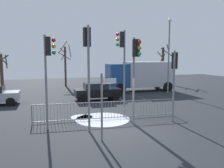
% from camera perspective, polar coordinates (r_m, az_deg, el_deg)
% --- Properties ---
extents(ground_plane, '(60.00, 60.00, 0.00)m').
position_cam_1_polar(ground_plane, '(11.47, 2.55, -11.75)').
color(ground_plane, '#26282D').
extents(traffic_light_mid_left, '(0.35, 0.56, 5.10)m').
position_cam_1_polar(traffic_light_mid_left, '(11.14, -6.09, 7.16)').
color(traffic_light_mid_left, slate).
rests_on(traffic_light_mid_left, ground).
extents(traffic_light_foreground_right, '(0.45, 0.48, 3.97)m').
position_cam_1_polar(traffic_light_foreground_right, '(13.34, 15.11, 3.40)').
color(traffic_light_foreground_right, slate).
rests_on(traffic_light_foreground_right, ground).
extents(traffic_light_rear_left, '(0.57, 0.34, 4.68)m').
position_cam_1_polar(traffic_light_rear_left, '(11.71, -15.39, 5.49)').
color(traffic_light_rear_left, slate).
rests_on(traffic_light_rear_left, ground).
extents(traffic_light_rear_right, '(0.37, 0.55, 4.63)m').
position_cam_1_polar(traffic_light_rear_right, '(12.15, 5.84, 5.55)').
color(traffic_light_rear_right, slate).
rests_on(traffic_light_rear_right, ground).
extents(traffic_light_mid_right, '(0.56, 0.36, 5.18)m').
position_cam_1_polar(traffic_light_mid_right, '(13.78, 2.52, 7.33)').
color(traffic_light_mid_right, slate).
rests_on(traffic_light_mid_right, ground).
extents(direction_sign_post, '(0.77, 0.26, 2.95)m').
position_cam_1_polar(direction_sign_post, '(9.90, -2.22, -4.80)').
color(direction_sign_post, slate).
rests_on(direction_sign_post, ground).
extents(pedestrian_guard_railing, '(8.29, 0.92, 1.07)m').
position_cam_1_polar(pedestrian_guard_railing, '(13.46, -1.26, -6.50)').
color(pedestrian_guard_railing, slate).
rests_on(pedestrian_guard_railing, ground).
extents(car_black_near, '(3.86, 2.04, 1.47)m').
position_cam_1_polar(car_black_near, '(19.54, -3.70, -1.73)').
color(car_black_near, black).
rests_on(car_black_near, ground).
extents(delivery_truck, '(7.15, 3.00, 3.10)m').
position_cam_1_polar(delivery_truck, '(24.90, 7.02, 2.30)').
color(delivery_truck, silver).
rests_on(delivery_truck, ground).
extents(street_lamp, '(0.36, 0.36, 7.35)m').
position_cam_1_polar(street_lamp, '(23.74, 13.84, 8.49)').
color(street_lamp, slate).
rests_on(street_lamp, ground).
extents(bare_tree_left, '(1.91, 1.60, 5.32)m').
position_cam_1_polar(bare_tree_left, '(32.57, 12.45, 4.90)').
color(bare_tree_left, '#473828').
rests_on(bare_tree_left, ground).
extents(bare_tree_centre, '(1.75, 1.72, 5.64)m').
position_cam_1_polar(bare_tree_centre, '(29.29, -11.42, 4.83)').
color(bare_tree_centre, '#473828').
rests_on(bare_tree_centre, ground).
extents(bare_tree_right, '(1.66, 1.65, 4.19)m').
position_cam_1_polar(bare_tree_right, '(24.84, -25.57, 2.77)').
color(bare_tree_right, '#473828').
rests_on(bare_tree_right, ground).
extents(snow_patch_kerb, '(3.17, 3.17, 0.01)m').
position_cam_1_polar(snow_patch_kerb, '(13.68, -2.31, -8.65)').
color(snow_patch_kerb, silver).
rests_on(snow_patch_kerb, ground).
extents(snow_patch_island, '(1.31, 1.31, 0.01)m').
position_cam_1_polar(snow_patch_island, '(14.24, -7.46, -8.08)').
color(snow_patch_island, white).
rests_on(snow_patch_island, ground).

